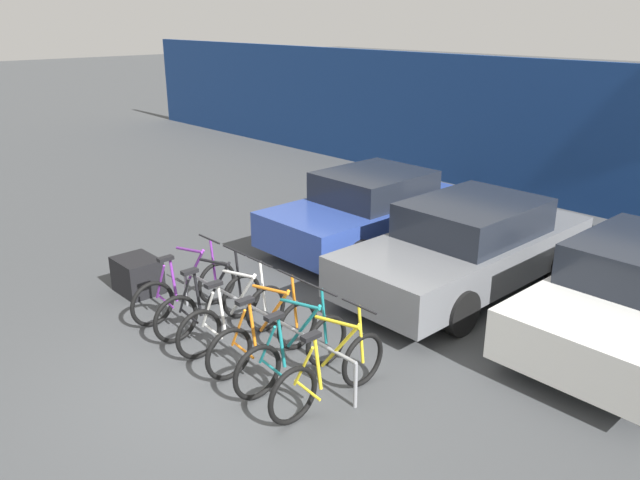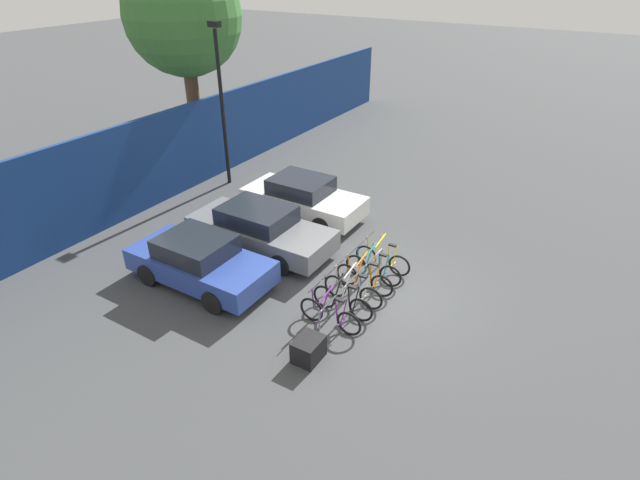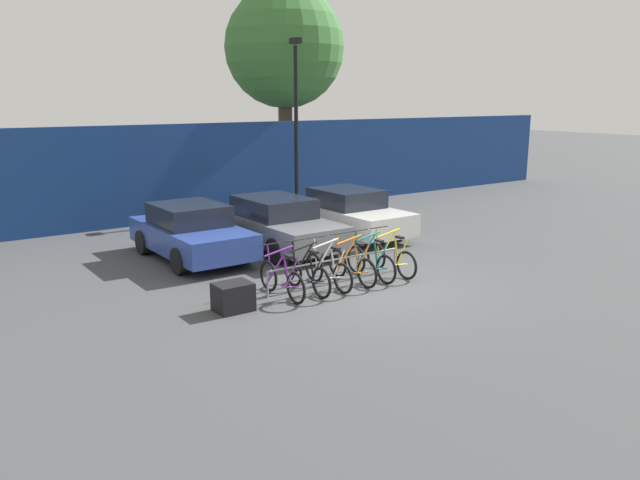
% 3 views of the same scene
% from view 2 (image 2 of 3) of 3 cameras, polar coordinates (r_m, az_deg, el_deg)
% --- Properties ---
extents(ground_plane, '(120.00, 120.00, 0.00)m').
position_cam_2_polar(ground_plane, '(13.66, 7.25, -6.07)').
color(ground_plane, '#424447').
extents(hoarding_wall, '(36.00, 0.16, 3.18)m').
position_cam_2_polar(hoarding_wall, '(18.30, -20.64, 7.55)').
color(hoarding_wall, navy).
rests_on(hoarding_wall, ground).
extents(bike_rack, '(3.52, 0.04, 0.57)m').
position_cam_2_polar(bike_rack, '(13.25, 3.85, -4.56)').
color(bike_rack, gray).
rests_on(bike_rack, ground).
extents(bicycle_purple, '(0.68, 1.71, 1.05)m').
position_cam_2_polar(bicycle_purple, '(12.21, 1.13, -8.56)').
color(bicycle_purple, black).
rests_on(bicycle_purple, ground).
extents(bicycle_black, '(0.68, 1.71, 1.05)m').
position_cam_2_polar(bicycle_black, '(12.63, 2.57, -7.06)').
color(bicycle_black, black).
rests_on(bicycle_black, ground).
extents(bicycle_white, '(0.68, 1.71, 1.05)m').
position_cam_2_polar(bicycle_white, '(13.03, 3.76, -5.80)').
color(bicycle_white, black).
rests_on(bicycle_white, ground).
extents(bicycle_orange, '(0.68, 1.71, 1.05)m').
position_cam_2_polar(bicycle_orange, '(13.51, 5.07, -4.42)').
color(bicycle_orange, black).
rests_on(bicycle_orange, ground).
extents(bicycle_teal, '(0.68, 1.71, 1.05)m').
position_cam_2_polar(bicycle_teal, '(13.92, 6.08, -3.33)').
color(bicycle_teal, black).
rests_on(bicycle_teal, ground).
extents(bicycle_yellow, '(0.68, 1.71, 1.05)m').
position_cam_2_polar(bicycle_yellow, '(14.39, 7.15, -2.19)').
color(bicycle_yellow, black).
rests_on(bicycle_yellow, ground).
extents(car_blue, '(1.91, 4.08, 1.40)m').
position_cam_2_polar(car_blue, '(14.00, -13.60, -2.35)').
color(car_blue, '#2D479E').
rests_on(car_blue, ground).
extents(car_grey, '(1.91, 4.58, 1.40)m').
position_cam_2_polar(car_grey, '(15.31, -6.87, 1.29)').
color(car_grey, slate).
rests_on(car_grey, ground).
extents(car_white, '(1.91, 4.20, 1.40)m').
position_cam_2_polar(car_white, '(17.20, -1.95, 4.85)').
color(car_white, silver).
rests_on(car_white, ground).
extents(lamp_post, '(0.24, 0.44, 5.98)m').
position_cam_2_polar(lamp_post, '(19.42, -11.20, 15.58)').
color(lamp_post, black).
rests_on(lamp_post, ground).
extents(cargo_crate, '(0.70, 0.56, 0.55)m').
position_cam_2_polar(cargo_crate, '(11.44, -1.33, -12.36)').
color(cargo_crate, black).
rests_on(cargo_crate, ground).
extents(tree_behind_hoarding, '(4.61, 4.61, 8.20)m').
position_cam_2_polar(tree_behind_hoarding, '(21.87, -15.39, 23.40)').
color(tree_behind_hoarding, brown).
rests_on(tree_behind_hoarding, ground).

